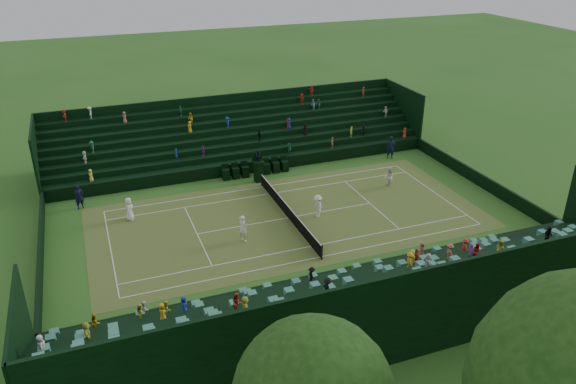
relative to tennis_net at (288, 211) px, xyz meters
The scene contains 17 objects.
ground 0.53m from the tennis_net, ahead, with size 160.00×160.00×0.00m, color #2A631F.
court_surface 0.52m from the tennis_net, ahead, with size 12.97×26.77×0.01m, color #3F7727.
perimeter_wall_north 15.89m from the tennis_net, 90.00° to the left, with size 17.17×0.20×1.00m, color black.
perimeter_wall_south 15.89m from the tennis_net, 90.00° to the right, with size 17.17×0.20×1.00m, color black.
perimeter_wall_east 8.49m from the tennis_net, ahead, with size 0.20×31.77×1.00m, color black.
perimeter_wall_west 8.49m from the tennis_net, behind, with size 0.20×31.77×1.00m, color black.
north_grandstand 12.70m from the tennis_net, ahead, with size 6.60×32.00×4.90m.
south_grandstand 12.70m from the tennis_net, behind, with size 6.60×32.00×4.90m.
tennis_net is the anchor object (origin of this frame).
umpire_chair 6.66m from the tennis_net, behind, with size 0.82×0.82×2.59m.
courtside_chairs 7.90m from the tennis_net, behind, with size 0.59×5.55×1.27m.
player_near_west 10.88m from the tennis_net, 109.53° to the right, with size 0.81×0.53×1.65m, color white.
player_near_east 4.25m from the tennis_net, 63.63° to the right, with size 0.66×0.43×1.81m, color white.
player_far_west 9.33m from the tennis_net, 102.78° to the left, with size 0.78×0.61×1.61m, color white.
player_far_east 2.09m from the tennis_net, 75.39° to the left, with size 1.06×0.61×1.64m, color white.
line_judge_north 14.28m from the tennis_net, 120.58° to the left, with size 0.72×0.48×1.99m, color black.
line_judge_south 14.95m from the tennis_net, 116.56° to the right, with size 0.66×0.44×1.82m, color black.
Camera 1 is at (32.16, -12.20, 18.28)m, focal length 35.00 mm.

